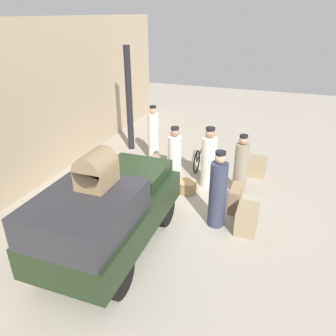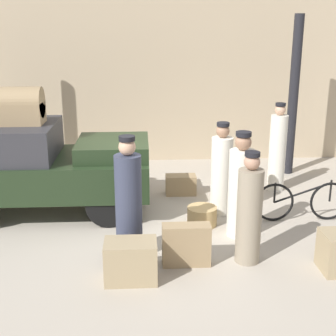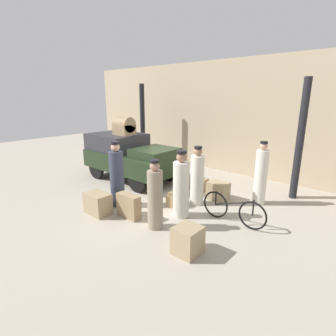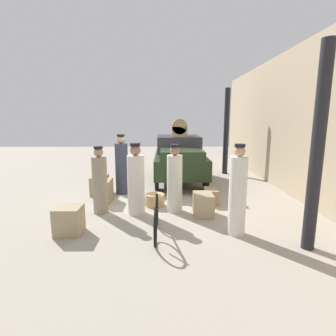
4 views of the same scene
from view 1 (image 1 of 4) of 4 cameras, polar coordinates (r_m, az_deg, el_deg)
ground_plane at (r=8.70m, az=0.80°, el=-6.39°), size 30.00×30.00×0.00m
station_building_facade at (r=9.80m, az=-22.59°, el=9.76°), size 16.00×0.15×4.50m
canopy_pillar_right at (r=11.75m, az=-6.79°, el=11.67°), size 0.22×0.22×3.63m
truck at (r=6.77m, az=-10.60°, el=-7.56°), size 3.73×1.79×1.69m
bicycle at (r=10.72m, az=5.74°, el=2.16°), size 1.72×0.04×0.76m
wicker_basket at (r=9.21m, az=3.37°, el=-3.27°), size 0.52×0.52×0.33m
porter_carrying_trunk at (r=9.43m, az=1.17°, el=1.73°), size 0.39×0.39×1.73m
conductor_in_dark_uniform at (r=7.59m, az=8.66°, el=-4.24°), size 0.40×0.40×1.89m
porter_with_bicycle at (r=11.01m, az=-2.54°, el=5.70°), size 0.35×0.35×1.87m
porter_standing_middle at (r=9.15m, az=12.54°, el=0.21°), size 0.37×0.37×1.70m
porter_lifting_near_truck at (r=9.33m, az=7.11°, el=1.37°), size 0.42×0.42×1.78m
suitcase_black_upright at (r=9.51m, az=-6.22°, el=-2.15°), size 0.62×0.34×0.41m
trunk_wicker_pale at (r=10.45m, az=15.25°, el=0.25°), size 0.51×0.53×0.58m
suitcase_tan_flat at (r=7.84m, az=13.57°, el=-8.60°), size 0.72×0.47×0.58m
trunk_umber_medium at (r=8.54m, az=11.67°, el=-5.14°), size 0.71×0.26×0.63m
suitcase_small_leather at (r=10.13m, az=-2.01°, el=0.28°), size 0.61×0.46×0.55m
trunk_on_truck_roof at (r=6.10m, az=-12.40°, el=-0.35°), size 0.73×0.56×0.67m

